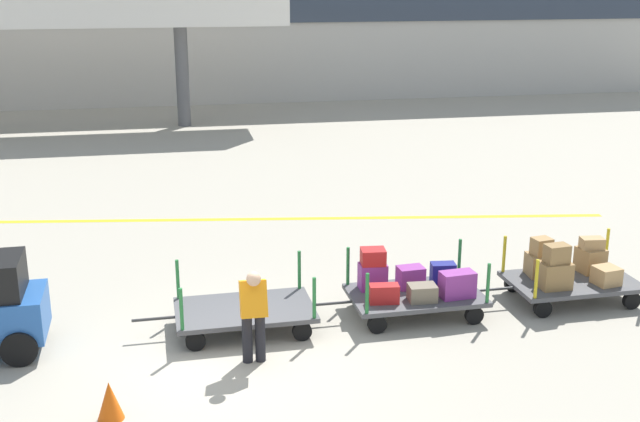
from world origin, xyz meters
name	(u,v)px	position (x,y,z in m)	size (l,w,h in m)	color
ground_plane	(228,362)	(0.00, 0.00, 0.00)	(120.00, 120.00, 0.00)	#A8A08E
apron_lead_line	(203,220)	(0.01, 7.49, 0.00)	(19.61, 0.20, 0.01)	yellow
terminal_building	(176,0)	(0.00, 25.98, 4.53)	(50.47, 2.51, 9.04)	#BCB7AD
baggage_cart_lead	(244,311)	(0.37, 1.12, 0.35)	(3.01, 1.44, 1.10)	#4C4C4F
baggage_cart_middle	(413,287)	(3.35, 1.21, 0.51)	(3.01, 1.44, 1.14)	#4C4C4F
baggage_cart_tail	(569,272)	(6.32, 1.26, 0.55)	(3.01, 1.44, 1.21)	#4C4C4F
baggage_handler	(254,311)	(0.40, -0.10, 0.87)	(0.40, 0.44, 1.56)	black
safety_cone_near	(110,400)	(-1.69, -1.31, 0.28)	(0.36, 0.36, 0.55)	#EA590F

